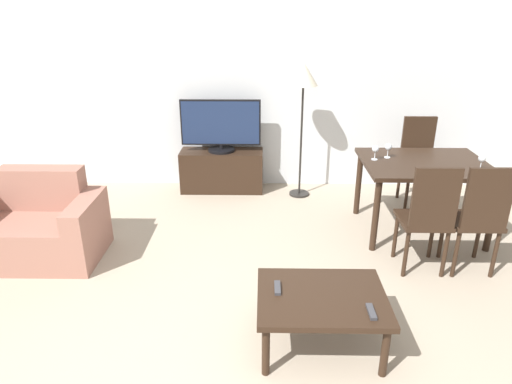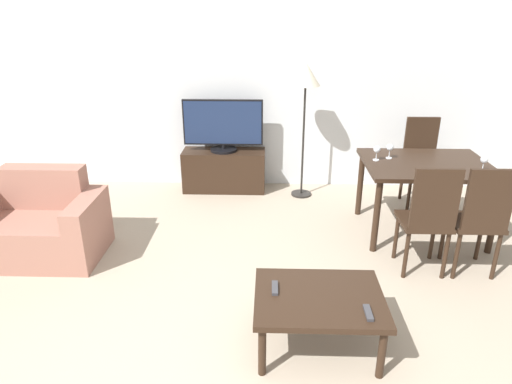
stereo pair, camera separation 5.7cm
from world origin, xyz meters
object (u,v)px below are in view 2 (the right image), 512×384
(armchair, at_px, (39,226))
(dining_chair_near_right, at_px, (480,216))
(floor_lamp, at_px, (306,83))
(tv, at_px, (223,126))
(wine_glass_left, at_px, (484,161))
(remote_primary, at_px, (368,313))
(dining_chair_near, at_px, (428,216))
(wine_glass_right, at_px, (390,148))
(remote_secondary, at_px, (275,288))
(tv_stand, at_px, (224,170))
(wine_glass_center, at_px, (377,150))
(coffee_table, at_px, (319,302))
(dining_table, at_px, (426,171))
(dining_chair_far, at_px, (421,158))

(armchair, relative_size, dining_chair_near_right, 1.14)
(dining_chair_near_right, xyz_separation_m, floor_lamp, (-1.33, 1.72, 0.81))
(tv, distance_m, wine_glass_left, 2.82)
(remote_primary, bearing_deg, dining_chair_near, 58.21)
(wine_glass_right, bearing_deg, remote_secondary, -122.42)
(tv_stand, height_order, wine_glass_center, wine_glass_center)
(tv, distance_m, remote_primary, 3.24)
(armchair, bearing_deg, wine_glass_right, 11.88)
(tv, xyz_separation_m, wine_glass_left, (2.49, -1.32, 0.03))
(wine_glass_center, bearing_deg, remote_primary, -102.23)
(floor_lamp, bearing_deg, tv_stand, 171.00)
(dining_chair_near, relative_size, dining_chair_near_right, 1.00)
(coffee_table, xyz_separation_m, remote_secondary, (-0.29, 0.06, 0.06))
(tv_stand, xyz_separation_m, dining_table, (2.07, -1.09, 0.40))
(coffee_table, distance_m, dining_chair_far, 2.87)
(armchair, height_order, floor_lamp, floor_lamp)
(wine_glass_left, bearing_deg, tv, 152.09)
(armchair, distance_m, coffee_table, 2.68)
(coffee_table, xyz_separation_m, wine_glass_center, (0.70, 1.78, 0.49))
(dining_chair_near_right, distance_m, floor_lamp, 2.32)
(wine_glass_center, bearing_deg, dining_chair_near_right, -50.66)
(coffee_table, xyz_separation_m, wine_glass_left, (1.60, 1.49, 0.49))
(remote_primary, relative_size, remote_secondary, 1.00)
(tv_stand, xyz_separation_m, tv, (-0.00, -0.00, 0.56))
(armchair, bearing_deg, remote_secondary, -27.22)
(dining_table, distance_m, remote_primary, 2.12)
(armchair, height_order, dining_table, armchair)
(remote_primary, xyz_separation_m, wine_glass_left, (1.32, 1.67, 0.43))
(dining_chair_far, bearing_deg, armchair, -160.47)
(dining_chair_near_right, xyz_separation_m, wine_glass_right, (-0.54, 0.90, 0.30))
(dining_chair_near_right, bearing_deg, wine_glass_left, 68.70)
(tv_stand, relative_size, dining_chair_near, 1.02)
(remote_primary, bearing_deg, tv_stand, 111.35)
(remote_secondary, bearing_deg, dining_chair_near, 34.84)
(dining_chair_far, height_order, remote_primary, dining_chair_far)
(dining_table, distance_m, dining_chair_near, 0.82)
(floor_lamp, bearing_deg, tv, 171.14)
(dining_chair_far, height_order, wine_glass_left, dining_chair_far)
(tv, relative_size, remote_secondary, 6.33)
(coffee_table, relative_size, dining_chair_near_right, 0.85)
(armchair, xyz_separation_m, floor_lamp, (2.47, 1.51, 1.07))
(tv, xyz_separation_m, dining_table, (2.07, -1.09, -0.16))
(armchair, xyz_separation_m, wine_glass_left, (4.02, 0.33, 0.56))
(tv, relative_size, dining_table, 0.80)
(dining_chair_near, bearing_deg, remote_secondary, -145.16)
(dining_chair_far, xyz_separation_m, wine_glass_center, (-0.69, -0.73, 0.30))
(wine_glass_center, relative_size, wine_glass_right, 1.00)
(remote_secondary, height_order, wine_glass_left, wine_glass_left)
(dining_chair_near, height_order, dining_chair_far, same)
(remote_primary, relative_size, wine_glass_center, 1.03)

